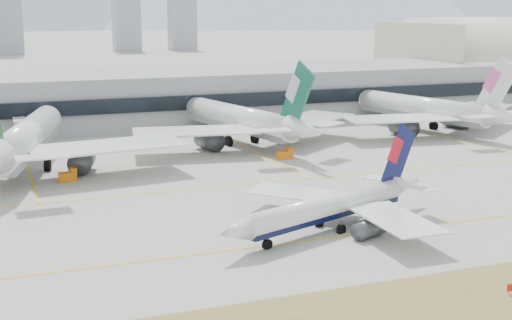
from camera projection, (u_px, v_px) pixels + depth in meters
name	position (u px, v px, depth m)	size (l,w,h in m)	color
ground	(287.00, 232.00, 109.17)	(3000.00, 3000.00, 0.00)	gray
taxiing_airliner	(334.00, 207.00, 109.74)	(42.74, 36.16, 14.95)	white
widebody_eva	(24.00, 141.00, 146.98)	(67.05, 66.96, 24.72)	white
widebody_cathay	(244.00, 121.00, 176.96)	(62.10, 61.74, 22.65)	white
widebody_china_air	(428.00, 110.00, 196.33)	(60.63, 60.45, 22.26)	white
terminal	(136.00, 97.00, 212.55)	(280.00, 43.10, 15.00)	gray
hangar	(508.00, 93.00, 286.24)	(91.00, 60.00, 60.00)	beige
gse_c	(285.00, 154.00, 161.44)	(3.55, 2.00, 2.60)	orange
gse_b	(68.00, 176.00, 140.73)	(3.55, 2.00, 2.60)	orange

